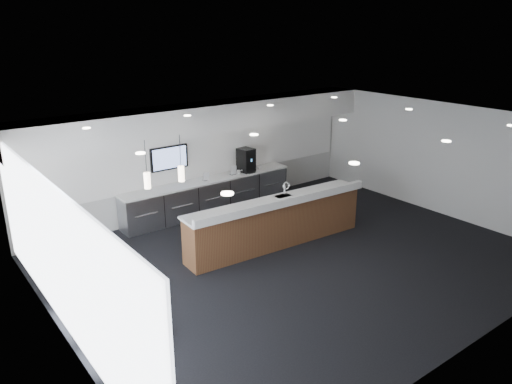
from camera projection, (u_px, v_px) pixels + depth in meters
ground at (297, 259)px, 11.02m from camera, size 10.00×10.00×0.00m
ceiling at (302, 125)px, 10.04m from camera, size 10.00×8.00×0.02m
back_wall at (201, 157)px, 13.54m from camera, size 10.00×0.02×3.00m
left_wall at (57, 261)px, 7.67m from camera, size 0.02×8.00×3.00m
right_wall at (438, 158)px, 13.39m from camera, size 0.02×8.00×3.00m
soffit_bulkhead at (208, 117)px, 12.83m from camera, size 10.00×0.90×0.70m
alcove_panel at (201, 153)px, 13.49m from camera, size 9.80×0.06×1.40m
window_blinds_wall at (60, 260)px, 7.69m from camera, size 0.04×7.36×2.55m
back_credenza at (209, 196)px, 13.60m from camera, size 5.06×0.66×0.95m
wall_tv at (169, 158)px, 12.85m from camera, size 1.05×0.08×0.62m
pendant_left at (179, 173)px, 9.51m from camera, size 0.12×0.12×0.30m
pendant_right at (145, 179)px, 9.11m from camera, size 0.12×0.12×0.30m
ceiling_can_lights at (301, 127)px, 10.05m from camera, size 7.00×5.00×0.02m
service_counter at (276, 222)px, 11.57m from camera, size 4.65×1.03×1.49m
coffee_machine at (246, 160)px, 14.03m from camera, size 0.43×0.53×0.67m
info_sign_left at (206, 177)px, 13.29m from camera, size 0.16×0.07×0.22m
info_sign_right at (234, 170)px, 13.79m from camera, size 0.18×0.02×0.24m
armchair at (108, 317)px, 8.20m from camera, size 1.12×1.11×0.76m
lounge_guest at (77, 279)px, 8.50m from camera, size 0.43×0.62×1.65m
cup_0 at (259, 168)px, 14.33m from camera, size 0.10×0.10×0.10m
cup_1 at (255, 168)px, 14.25m from camera, size 0.14×0.14×0.10m
cup_2 at (251, 169)px, 14.17m from camera, size 0.13×0.13×0.10m
cup_3 at (247, 170)px, 14.09m from camera, size 0.13×0.13×0.10m
cup_4 at (243, 171)px, 14.01m from camera, size 0.14×0.14×0.10m
cup_5 at (239, 172)px, 13.93m from camera, size 0.11×0.11×0.10m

